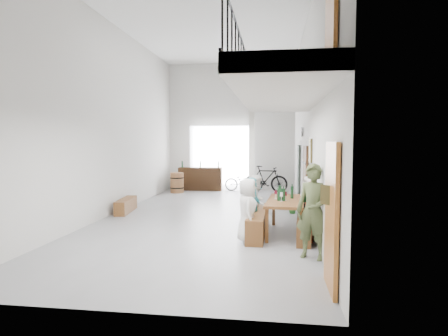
# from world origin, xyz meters

# --- Properties ---
(floor) EXTENTS (12.00, 12.00, 0.00)m
(floor) POSITION_xyz_m (0.00, 0.00, 0.00)
(floor) COLOR slate
(floor) RESTS_ON ground
(room_walls) EXTENTS (12.00, 12.00, 12.00)m
(room_walls) POSITION_xyz_m (0.00, 0.00, 3.55)
(room_walls) COLOR silver
(room_walls) RESTS_ON ground
(gateway_portal) EXTENTS (2.80, 0.08, 2.80)m
(gateway_portal) POSITION_xyz_m (-0.40, 5.94, 1.40)
(gateway_portal) COLOR white
(gateway_portal) RESTS_ON ground
(right_wall_decor) EXTENTS (0.07, 8.28, 5.07)m
(right_wall_decor) POSITION_xyz_m (2.70, -1.87, 1.74)
(right_wall_decor) COLOR #AC6123
(right_wall_decor) RESTS_ON ground
(balcony) EXTENTS (1.52, 5.62, 4.00)m
(balcony) POSITION_xyz_m (1.98, -3.13, 2.96)
(balcony) COLOR silver
(balcony) RESTS_ON ground
(tasting_table) EXTENTS (0.96, 2.03, 0.79)m
(tasting_table) POSITION_xyz_m (2.16, -1.74, 0.71)
(tasting_table) COLOR brown
(tasting_table) RESTS_ON ground
(bench_inner) EXTENTS (0.41, 2.29, 0.52)m
(bench_inner) POSITION_xyz_m (1.52, -1.79, 0.26)
(bench_inner) COLOR brown
(bench_inner) RESTS_ON ground
(bench_wall) EXTENTS (0.47, 2.25, 0.51)m
(bench_wall) POSITION_xyz_m (2.57, -1.80, 0.26)
(bench_wall) COLOR brown
(bench_wall) RESTS_ON ground
(tableware) EXTENTS (0.45, 1.05, 0.35)m
(tableware) POSITION_xyz_m (2.09, -1.76, 0.94)
(tableware) COLOR #113318
(tableware) RESTS_ON tasting_table
(side_bench) EXTENTS (0.49, 1.47, 0.41)m
(side_bench) POSITION_xyz_m (-2.50, 0.32, 0.20)
(side_bench) COLOR brown
(side_bench) RESTS_ON ground
(oak_barrel) EXTENTS (0.56, 0.56, 0.83)m
(oak_barrel) POSITION_xyz_m (-2.10, 4.72, 0.41)
(oak_barrel) COLOR #9C6538
(oak_barrel) RESTS_ON ground
(serving_counter) EXTENTS (1.89, 0.59, 0.99)m
(serving_counter) POSITION_xyz_m (-1.30, 5.65, 0.49)
(serving_counter) COLOR #3A2110
(serving_counter) RESTS_ON ground
(counter_bottles) EXTENTS (1.63, 0.17, 0.28)m
(counter_bottles) POSITION_xyz_m (-1.30, 5.63, 1.13)
(counter_bottles) COLOR #113318
(counter_bottles) RESTS_ON serving_counter
(guest_left_a) EXTENTS (0.50, 0.70, 1.34)m
(guest_left_a) POSITION_xyz_m (1.35, -2.54, 0.67)
(guest_left_a) COLOR white
(guest_left_a) RESTS_ON ground
(guest_left_b) EXTENTS (0.37, 0.51, 1.29)m
(guest_left_b) POSITION_xyz_m (1.42, -1.81, 0.65)
(guest_left_b) COLOR #246E78
(guest_left_b) RESTS_ON ground
(guest_left_c) EXTENTS (0.67, 0.76, 1.32)m
(guest_left_c) POSITION_xyz_m (1.48, -1.35, 0.66)
(guest_left_c) COLOR white
(guest_left_c) RESTS_ON ground
(guest_left_d) EXTENTS (0.46, 0.73, 1.08)m
(guest_left_d) POSITION_xyz_m (1.39, -0.93, 0.54)
(guest_left_d) COLOR #246E78
(guest_left_d) RESTS_ON ground
(guest_right_a) EXTENTS (0.47, 0.80, 1.28)m
(guest_right_a) POSITION_xyz_m (2.66, -2.32, 0.64)
(guest_right_a) COLOR #A8301C
(guest_right_a) RESTS_ON ground
(guest_right_b) EXTENTS (0.48, 1.03, 1.06)m
(guest_right_b) POSITION_xyz_m (2.67, -1.69, 0.53)
(guest_right_b) COLOR black
(guest_right_b) RESTS_ON ground
(guest_right_c) EXTENTS (0.60, 0.73, 1.27)m
(guest_right_c) POSITION_xyz_m (2.74, -1.05, 0.64)
(guest_right_c) COLOR white
(guest_right_c) RESTS_ON ground
(host_standing) EXTENTS (0.74, 0.63, 1.72)m
(host_standing) POSITION_xyz_m (2.60, -3.49, 0.86)
(host_standing) COLOR #434D2B
(host_standing) RESTS_ON ground
(potted_plant) EXTENTS (0.40, 0.36, 0.39)m
(potted_plant) POSITION_xyz_m (2.45, 0.76, 0.19)
(potted_plant) COLOR #1D4C1D
(potted_plant) RESTS_ON ground
(bicycle_near) EXTENTS (1.65, 0.64, 0.85)m
(bicycle_near) POSITION_xyz_m (0.60, 5.60, 0.43)
(bicycle_near) COLOR black
(bicycle_near) RESTS_ON ground
(bicycle_far) EXTENTS (1.91, 0.84, 1.11)m
(bicycle_far) POSITION_xyz_m (1.54, 5.38, 0.55)
(bicycle_far) COLOR black
(bicycle_far) RESTS_ON ground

